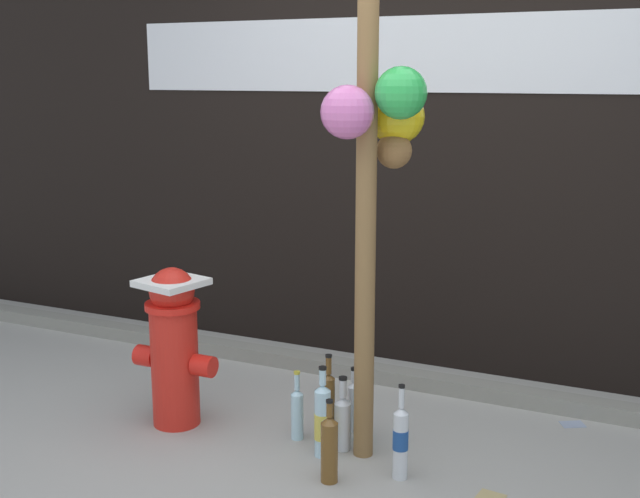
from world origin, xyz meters
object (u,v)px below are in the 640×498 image
(memorial_post, at_px, (377,51))
(bottle_3, at_px, (297,412))
(bottle_0, at_px, (343,421))
(bottle_7, at_px, (354,404))
(bottle_6, at_px, (401,441))
(bottle_1, at_px, (360,408))
(bottle_5, at_px, (329,404))
(bottle_2, at_px, (323,420))
(bottle_4, at_px, (329,448))
(fire_hydrant, at_px, (174,343))

(memorial_post, bearing_deg, bottle_3, -179.88)
(bottle_0, xyz_separation_m, bottle_7, (-0.03, 0.20, -0.00))
(bottle_3, relative_size, bottle_6, 0.80)
(bottle_1, relative_size, bottle_5, 0.94)
(memorial_post, relative_size, bottle_2, 7.29)
(bottle_3, bearing_deg, bottle_2, -30.89)
(bottle_4, bearing_deg, bottle_5, 114.74)
(fire_hydrant, bearing_deg, memorial_post, 5.37)
(bottle_0, relative_size, bottle_4, 0.95)
(bottle_6, bearing_deg, bottle_5, 153.04)
(bottle_7, bearing_deg, bottle_5, -118.88)
(bottle_3, height_order, bottle_6, bottle_6)
(bottle_3, height_order, bottle_4, bottle_4)
(fire_hydrant, bearing_deg, bottle_0, 5.53)
(bottle_5, xyz_separation_m, bottle_6, (0.42, -0.21, -0.00))
(memorial_post, bearing_deg, bottle_6, -39.64)
(bottle_4, xyz_separation_m, bottle_6, (0.25, 0.15, 0.02))
(bottle_6, bearing_deg, bottle_7, 135.52)
(fire_hydrant, height_order, bottle_6, fire_hydrant)
(bottle_4, bearing_deg, bottle_2, 121.51)
(bottle_0, bearing_deg, bottle_5, 145.00)
(bottle_0, distance_m, bottle_6, 0.35)
(fire_hydrant, xyz_separation_m, bottle_7, (0.80, 0.28, -0.27))
(memorial_post, distance_m, bottle_6, 1.57)
(bottle_3, bearing_deg, bottle_0, -2.36)
(bottle_0, distance_m, bottle_5, 0.13)
(memorial_post, relative_size, bottle_0, 8.82)
(bottle_1, bearing_deg, bottle_5, -164.61)
(bottle_0, relative_size, bottle_7, 1.09)
(bottle_3, bearing_deg, bottle_7, 43.43)
(bottle_3, xyz_separation_m, bottle_5, (0.13, 0.06, 0.04))
(memorial_post, xyz_separation_m, bottle_4, (-0.07, -0.30, -1.57))
(bottle_4, bearing_deg, bottle_6, 30.74)
(bottle_1, relative_size, bottle_6, 0.94)
(bottle_4, relative_size, bottle_7, 1.15)
(bottle_0, xyz_separation_m, bottle_3, (-0.23, 0.01, -0.00))
(bottle_4, relative_size, bottle_5, 0.88)
(bottle_5, distance_m, bottle_7, 0.15)
(memorial_post, height_order, bottle_1, memorial_post)
(fire_hydrant, height_order, bottle_1, fire_hydrant)
(bottle_1, height_order, bottle_2, bottle_2)
(memorial_post, height_order, bottle_3, memorial_post)
(bottle_5, bearing_deg, bottle_3, -154.80)
(bottle_2, height_order, bottle_7, bottle_2)
(bottle_5, bearing_deg, bottle_2, -74.38)
(fire_hydrant, height_order, bottle_7, fire_hydrant)
(bottle_0, bearing_deg, memorial_post, 4.37)
(fire_hydrant, bearing_deg, bottle_1, 12.29)
(bottle_5, bearing_deg, bottle_0, -35.00)
(bottle_4, distance_m, bottle_7, 0.50)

